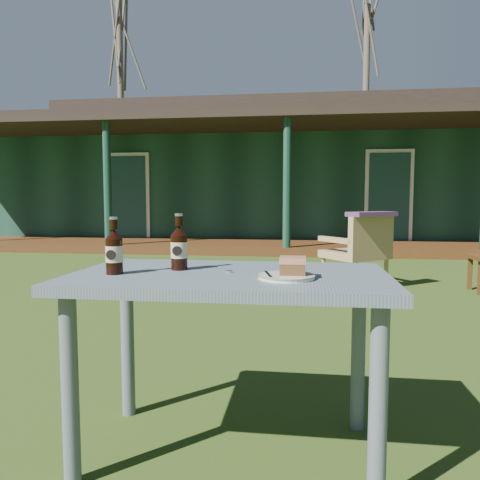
# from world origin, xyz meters

# --- Properties ---
(ground) EXTENTS (80.00, 80.00, 0.00)m
(ground) POSITION_xyz_m (0.00, 0.00, 0.00)
(ground) COLOR #334916
(pavilion) EXTENTS (15.80, 8.30, 3.45)m
(pavilion) POSITION_xyz_m (-0.00, 9.39, 1.61)
(pavilion) COLOR #153829
(pavilion) RESTS_ON ground
(tree_left) EXTENTS (0.28, 0.28, 10.50)m
(tree_left) POSITION_xyz_m (-8.00, 17.50, 5.25)
(tree_left) COLOR brown
(tree_left) RESTS_ON ground
(tree_mid) EXTENTS (0.28, 0.28, 9.50)m
(tree_mid) POSITION_xyz_m (3.00, 18.50, 4.75)
(tree_mid) COLOR brown
(tree_mid) RESTS_ON ground
(cafe_table) EXTENTS (1.20, 0.70, 0.72)m
(cafe_table) POSITION_xyz_m (0.00, -1.60, 0.62)
(cafe_table) COLOR slate
(cafe_table) RESTS_ON ground
(plate) EXTENTS (0.20, 0.20, 0.01)m
(plate) POSITION_xyz_m (0.22, -1.70, 0.73)
(plate) COLOR silver
(plate) RESTS_ON cafe_table
(cake_slice) EXTENTS (0.09, 0.09, 0.06)m
(cake_slice) POSITION_xyz_m (0.24, -1.69, 0.77)
(cake_slice) COLOR #4E3319
(cake_slice) RESTS_ON plate
(fork) EXTENTS (0.04, 0.14, 0.00)m
(fork) POSITION_xyz_m (0.16, -1.71, 0.74)
(fork) COLOR silver
(fork) RESTS_ON plate
(cola_bottle_near) EXTENTS (0.07, 0.07, 0.22)m
(cola_bottle_near) POSITION_xyz_m (-0.21, -1.55, 0.81)
(cola_bottle_near) COLOR black
(cola_bottle_near) RESTS_ON cafe_table
(cola_bottle_far) EXTENTS (0.06, 0.07, 0.22)m
(cola_bottle_far) POSITION_xyz_m (-0.43, -1.69, 0.81)
(cola_bottle_far) COLOR black
(cola_bottle_far) RESTS_ON cafe_table
(bottle_cap) EXTENTS (0.03, 0.03, 0.01)m
(bottle_cap) POSITION_xyz_m (-0.00, -1.60, 0.72)
(bottle_cap) COLOR silver
(bottle_cap) RESTS_ON cafe_table
(armchair_left) EXTENTS (0.82, 0.82, 0.82)m
(armchair_left) POSITION_xyz_m (0.91, 1.97, 0.46)
(armchair_left) COLOR #9E7D4F
(armchair_left) RESTS_ON ground
(floral_throw) EXTENTS (0.59, 0.52, 0.05)m
(floral_throw) POSITION_xyz_m (1.01, 1.84, 0.84)
(floral_throw) COLOR #553252
(floral_throw) RESTS_ON armchair_left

